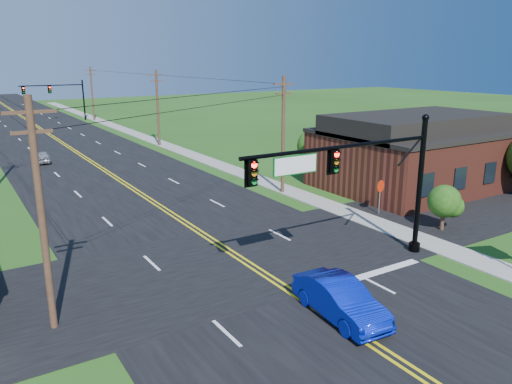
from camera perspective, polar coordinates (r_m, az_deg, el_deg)
ground at (r=18.22m, az=18.54°, el=-19.93°), size 260.00×260.00×0.00m
road_main at (r=61.13m, az=-20.24°, el=4.45°), size 16.00×220.00×0.04m
road_cross at (r=26.32m, az=-2.03°, el=-7.78°), size 70.00×10.00×0.04m
sidewalk at (r=54.95m, az=-7.21°, el=4.19°), size 2.00×160.00×0.08m
signal_mast_main at (r=24.29m, az=11.58°, el=1.71°), size 11.30×0.60×7.48m
signal_mast_far at (r=90.75m, az=-21.86°, el=10.34°), size 10.98×0.60×7.48m
brick_building at (r=42.69m, az=17.55°, el=3.68°), size 14.20×11.20×4.70m
utility_pole_left_a at (r=19.99m, az=-23.35°, el=-2.18°), size 1.80×0.28×9.00m
utility_pole_right_a at (r=38.38m, az=3.12°, el=6.74°), size 1.80×0.28×9.00m
utility_pole_right_b at (r=61.35m, az=-11.17°, el=9.56°), size 1.80×0.28×9.00m
utility_pole_right_c at (r=89.93m, az=-18.23°, el=10.73°), size 1.80×0.28×9.00m
tree_right_back at (r=45.55m, az=6.59°, el=5.26°), size 3.00×3.00×4.10m
shrub_corner at (r=32.30m, az=20.71°, el=-1.00°), size 2.00×2.00×2.86m
blue_car at (r=20.85m, az=9.59°, el=-12.08°), size 2.01×4.88×1.57m
distant_car at (r=54.93m, az=-23.28°, el=3.67°), size 1.58×3.57×1.20m
stop_sign at (r=34.39m, az=14.03°, el=0.25°), size 0.84×0.23×2.40m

